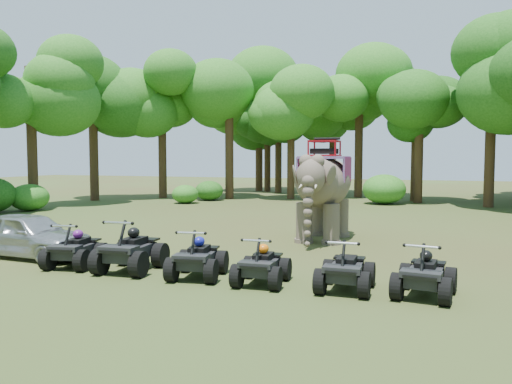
# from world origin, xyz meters

# --- Properties ---
(ground) EXTENTS (110.00, 110.00, 0.00)m
(ground) POSITION_xyz_m (0.00, 0.00, 0.00)
(ground) COLOR #47381E
(ground) RESTS_ON ground
(elephant) EXTENTS (1.96, 4.38, 3.66)m
(elephant) POSITION_xyz_m (1.43, 4.47, 1.83)
(elephant) COLOR brown
(elephant) RESTS_ON ground
(parked_car) EXTENTS (4.02, 1.78, 1.34)m
(parked_car) POSITION_xyz_m (-6.20, -1.60, 0.67)
(parked_car) COLOR #B1B4B8
(parked_car) RESTS_ON ground
(atv_0) EXTENTS (1.45, 1.82, 1.22)m
(atv_0) POSITION_xyz_m (-4.00, -2.21, 0.61)
(atv_0) COLOR black
(atv_0) RESTS_ON ground
(atv_1) EXTENTS (1.50, 1.97, 1.38)m
(atv_1) POSITION_xyz_m (-2.29, -2.16, 0.69)
(atv_1) COLOR black
(atv_1) RESTS_ON ground
(atv_2) EXTENTS (1.46, 1.83, 1.23)m
(atv_2) POSITION_xyz_m (-0.33, -2.22, 0.61)
(atv_2) COLOR black
(atv_2) RESTS_ON ground
(atv_3) EXTENTS (1.20, 1.60, 1.14)m
(atv_3) POSITION_xyz_m (1.37, -2.29, 0.57)
(atv_3) COLOR black
(atv_3) RESTS_ON ground
(atv_4) EXTENTS (1.18, 1.61, 1.19)m
(atv_4) POSITION_xyz_m (3.32, -2.20, 0.59)
(atv_4) COLOR black
(atv_4) RESTS_ON ground
(atv_5) EXTENTS (1.37, 1.75, 1.20)m
(atv_5) POSITION_xyz_m (4.99, -2.14, 0.60)
(atv_5) COLOR black
(atv_5) RESTS_ON ground
(tree_0) EXTENTS (6.77, 6.77, 9.67)m
(tree_0) POSITION_xyz_m (0.00, 24.00, 4.84)
(tree_0) COLOR #195114
(tree_0) RESTS_ON ground
(tree_1) EXTENTS (6.11, 6.11, 8.72)m
(tree_1) POSITION_xyz_m (4.28, 20.74, 4.36)
(tree_1) COLOR #195114
(tree_1) RESTS_ON ground
(tree_2) EXTENTS (6.71, 6.71, 9.58)m
(tree_2) POSITION_xyz_m (8.33, 19.29, 4.79)
(tree_2) COLOR #195114
(tree_2) RESTS_ON ground
(tree_23) EXTENTS (6.43, 6.43, 9.19)m
(tree_23) POSITION_xyz_m (-17.27, 10.32, 4.60)
(tree_23) COLOR #195114
(tree_23) RESTS_ON ground
(tree_24) EXTENTS (6.98, 6.98, 9.98)m
(tree_24) POSITION_xyz_m (-16.76, 15.36, 4.99)
(tree_24) COLOR #195114
(tree_24) RESTS_ON ground
(tree_25) EXTENTS (6.51, 6.51, 9.30)m
(tree_25) POSITION_xyz_m (-13.42, 18.83, 4.65)
(tree_25) COLOR #195114
(tree_25) RESTS_ON ground
(tree_26) EXTENTS (6.90, 6.90, 9.85)m
(tree_26) POSITION_xyz_m (-8.48, 19.62, 4.93)
(tree_26) COLOR #195114
(tree_26) RESTS_ON ground
(tree_27) EXTENTS (5.41, 5.41, 7.73)m
(tree_27) POSITION_xyz_m (-4.33, 20.97, 3.87)
(tree_27) COLOR #195114
(tree_27) RESTS_ON ground
(tree_32) EXTENTS (5.77, 5.77, 8.24)m
(tree_32) POSITION_xyz_m (-6.96, 26.60, 4.12)
(tree_32) COLOR #195114
(tree_32) RESTS_ON ground
(tree_34) EXTENTS (6.31, 6.31, 9.02)m
(tree_34) POSITION_xyz_m (-2.52, 27.19, 4.51)
(tree_34) COLOR #195114
(tree_34) RESTS_ON ground
(tree_37) EXTENTS (5.64, 5.64, 8.06)m
(tree_37) POSITION_xyz_m (-8.23, 27.57, 4.03)
(tree_37) COLOR #195114
(tree_37) RESTS_ON ground
(tree_38) EXTENTS (7.55, 7.55, 10.78)m
(tree_38) POSITION_xyz_m (-9.17, 28.10, 5.39)
(tree_38) COLOR #195114
(tree_38) RESTS_ON ground
(tree_39) EXTENTS (5.25, 5.25, 7.50)m
(tree_39) POSITION_xyz_m (4.02, 22.10, 3.75)
(tree_39) COLOR #195114
(tree_39) RESTS_ON ground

